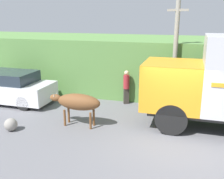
# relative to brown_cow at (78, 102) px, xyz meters

# --- Properties ---
(ground_plane) EXTENTS (60.00, 60.00, 0.00)m
(ground_plane) POSITION_rel_brown_cow_xyz_m (3.73, -0.33, -0.98)
(ground_plane) COLOR slate
(hillside_embankment) EXTENTS (32.00, 5.37, 3.00)m
(hillside_embankment) POSITION_rel_brown_cow_xyz_m (3.73, 6.12, 0.52)
(hillside_embankment) COLOR #568442
(hillside_embankment) RESTS_ON ground_plane
(building_backdrop) EXTENTS (5.59, 2.70, 2.68)m
(building_backdrop) POSITION_rel_brown_cow_xyz_m (-2.11, 4.82, 0.37)
(building_backdrop) COLOR #8CC69E
(building_backdrop) RESTS_ON ground_plane
(brown_cow) EXTENTS (2.12, 0.65, 1.32)m
(brown_cow) POSITION_rel_brown_cow_xyz_m (0.00, 0.00, 0.00)
(brown_cow) COLOR brown
(brown_cow) RESTS_ON ground_plane
(parked_suv) EXTENTS (4.54, 1.88, 1.57)m
(parked_suv) POSITION_rel_brown_cow_xyz_m (-4.52, 1.70, -0.21)
(parked_suv) COLOR silver
(parked_suv) RESTS_ON ground_plane
(pedestrian_on_hill) EXTENTS (0.40, 0.40, 1.68)m
(pedestrian_on_hill) POSITION_rel_brown_cow_xyz_m (1.18, 3.16, -0.04)
(pedestrian_on_hill) COLOR #38332D
(pedestrian_on_hill) RESTS_ON ground_plane
(utility_pole) EXTENTS (0.90, 0.21, 5.06)m
(utility_pole) POSITION_rel_brown_cow_xyz_m (3.40, 3.22, 1.68)
(utility_pole) COLOR gray
(utility_pole) RESTS_ON ground_plane
(roadside_rock) EXTENTS (0.49, 0.49, 0.49)m
(roadside_rock) POSITION_rel_brown_cow_xyz_m (-2.26, -1.18, -0.73)
(roadside_rock) COLOR gray
(roadside_rock) RESTS_ON ground_plane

